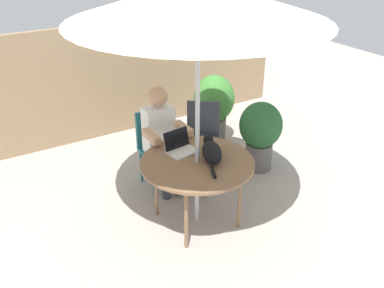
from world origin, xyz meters
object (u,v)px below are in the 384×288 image
Objects in this scene: patio_umbrella at (198,0)px; chair_empty at (203,132)px; potted_plant_by_chair at (214,104)px; patio_table at (197,166)px; potted_plant_near_fence at (260,131)px; chair_occupied at (156,142)px; person_seated at (162,134)px; cat at (211,151)px; laptop at (179,145)px.

patio_umbrella is 2.02m from chair_empty.
chair_empty is 0.86m from potted_plant_by_chair.
potted_plant_near_fence reaches higher than patio_table.
chair_occupied is at bearing -154.90° from potted_plant_by_chair.
potted_plant_by_chair reaches higher than chair_occupied.
potted_plant_near_fence is (1.26, -0.23, -0.19)m from person_seated.
potted_plant_near_fence is at bearing -10.26° from person_seated.
patio_umbrella is at bearing -90.00° from person_seated.
patio_table is at bearing 171.47° from cat.
patio_table is 1.27× the size of chair_empty.
patio_table is 1.27× the size of chair_occupied.
cat is (0.15, -0.02, -1.46)m from patio_umbrella.
chair_empty is 1.52× the size of cat.
patio_umbrella is 7.42× the size of laptop.
potted_plant_by_chair reaches higher than potted_plant_near_fence.
laptop reaches higher than chair_occupied.
potted_plant_near_fence is at bearing -26.02° from chair_empty.
person_seated reaches higher than patio_table.
patio_table is at bearing -156.93° from potted_plant_near_fence.
chair_occupied is at bearing 86.46° from laptop.
patio_table is at bearing -125.53° from chair_empty.
person_seated is at bearing 90.00° from patio_table.
chair_occupied is at bearing 162.93° from potted_plant_near_fence.
chair_empty is 0.64m from person_seated.
chair_empty is at bearing 40.90° from laptop.
patio_umbrella is at bearing -82.38° from laptop.
chair_empty is at bearing 8.31° from person_seated.
chair_occupied is at bearing 173.50° from chair_empty.
laptop is at bearing -93.54° from chair_occupied.
potted_plant_by_chair is (1.04, 1.50, -0.24)m from cat.
chair_occupied is 1.32m from potted_plant_near_fence.
patio_table is 1.60m from patio_umbrella.
person_seated is (-0.61, -0.09, 0.17)m from chair_empty.
potted_plant_near_fence is at bearing 10.67° from laptop.
chair_empty reaches higher than patio_table.
patio_umbrella is 1.74m from person_seated.
patio_umbrella is 2.22m from potted_plant_near_fence.
patio_umbrella is 2.49× the size of potted_plant_by_chair.
patio_umbrella is 1.51m from laptop.
chair_occupied is at bearing 90.00° from patio_table.
patio_table is at bearing 0.00° from patio_umbrella.
cat is 0.61× the size of potted_plant_by_chair.
patio_umbrella is 1.47m from cat.
chair_empty is 2.76× the size of laptop.
chair_occupied is (0.00, 0.92, -0.13)m from patio_table.
patio_table is 1.38m from potted_plant_near_fence.
patio_table is 1.06m from chair_empty.
chair_occupied is 1.52× the size of cat.
cat is at bearing -80.78° from chair_occupied.
chair_occupied is 2.76× the size of laptop.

